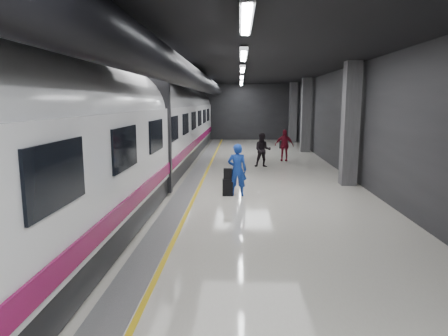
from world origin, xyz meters
TOP-DOWN VIEW (x-y plane):
  - ground at (0.00, 0.00)m, footprint 40.00×40.00m
  - platform_hall at (-0.29, 0.96)m, footprint 10.02×40.02m
  - train at (-3.25, -0.00)m, footprint 3.05×38.00m
  - traveler_main at (0.43, 0.04)m, footprint 0.64×0.44m
  - suitcase_main at (0.12, 0.02)m, footprint 0.35×0.23m
  - shoulder_bag at (0.12, 0.01)m, footprint 0.27×0.15m
  - traveler_far_a at (1.60, 5.94)m, footprint 0.81×0.65m
  - traveler_far_b at (2.84, 8.04)m, footprint 1.02×0.58m
  - suitcase_far at (3.34, 13.66)m, footprint 0.40×0.34m

SIDE VIEW (x-z plane):
  - ground at x=0.00m, z-range 0.00..0.00m
  - suitcase_far at x=3.34m, z-range 0.00..0.50m
  - suitcase_main at x=0.12m, z-range 0.00..0.56m
  - shoulder_bag at x=0.12m, z-range 0.56..0.92m
  - traveler_far_a at x=1.60m, z-range 0.00..1.62m
  - traveler_far_b at x=2.84m, z-range 0.00..1.64m
  - traveler_main at x=0.43m, z-range 0.00..1.72m
  - train at x=-3.25m, z-range 0.04..4.09m
  - platform_hall at x=-0.29m, z-range 1.28..5.79m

